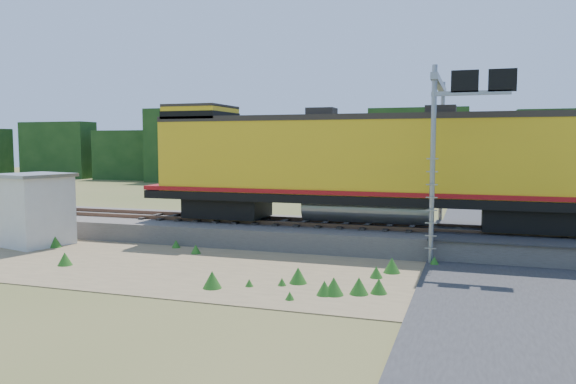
% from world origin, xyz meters
% --- Properties ---
extents(ground, '(140.00, 140.00, 0.00)m').
position_xyz_m(ground, '(0.00, 0.00, 0.00)').
color(ground, '#475123').
rests_on(ground, ground).
extents(ballast, '(70.00, 5.00, 0.80)m').
position_xyz_m(ballast, '(0.00, 6.00, 0.40)').
color(ballast, slate).
rests_on(ballast, ground).
extents(rails, '(70.00, 1.54, 0.16)m').
position_xyz_m(rails, '(0.00, 6.00, 0.88)').
color(rails, brown).
rests_on(rails, ballast).
extents(dirt_shoulder, '(26.00, 8.00, 0.03)m').
position_xyz_m(dirt_shoulder, '(-2.00, 0.50, 0.01)').
color(dirt_shoulder, '#8C7754').
rests_on(dirt_shoulder, ground).
extents(road, '(7.00, 66.00, 0.86)m').
position_xyz_m(road, '(7.00, 0.74, 0.09)').
color(road, '#38383A').
rests_on(road, ground).
extents(tree_line_north, '(130.00, 3.00, 6.50)m').
position_xyz_m(tree_line_north, '(0.00, 38.00, 3.07)').
color(tree_line_north, '#153412').
rests_on(tree_line_north, ground).
extents(weed_clumps, '(15.00, 6.20, 0.56)m').
position_xyz_m(weed_clumps, '(-3.50, 0.10, 0.00)').
color(weed_clumps, '#28661D').
rests_on(weed_clumps, ground).
extents(locomotive, '(18.91, 2.88, 4.88)m').
position_xyz_m(locomotive, '(0.61, 6.00, 3.37)').
color(locomotive, black).
rests_on(locomotive, rails).
extents(shed, '(3.03, 3.03, 2.96)m').
position_xyz_m(shed, '(-11.98, 1.88, 1.50)').
color(shed, silver).
rests_on(shed, ground).
extents(signal_gantry, '(2.70, 6.20, 6.81)m').
position_xyz_m(signal_gantry, '(3.99, 5.34, 5.12)').
color(signal_gantry, gray).
rests_on(signal_gantry, ground).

